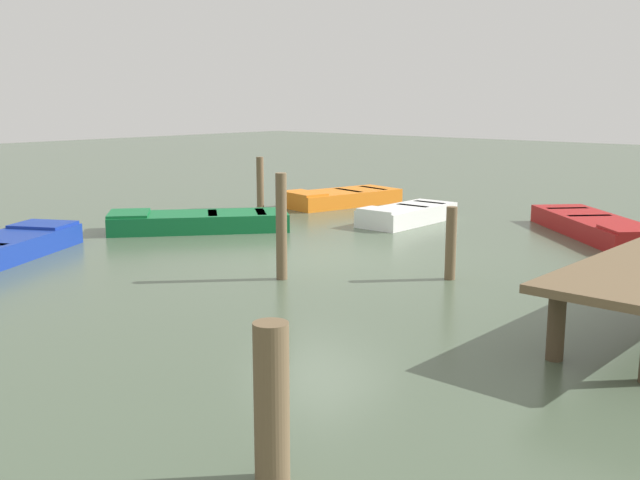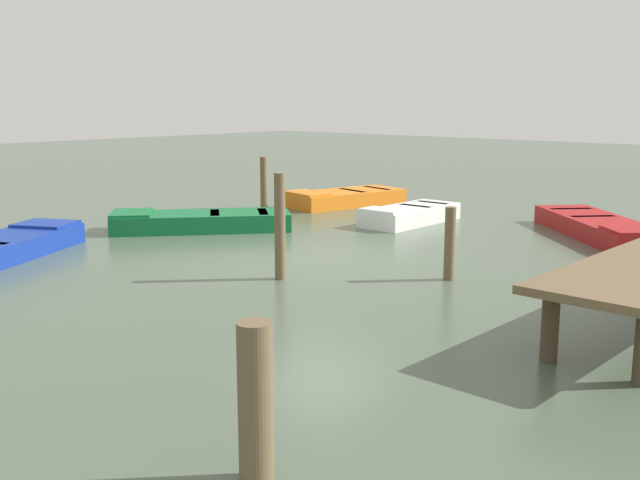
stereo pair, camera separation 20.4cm
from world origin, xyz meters
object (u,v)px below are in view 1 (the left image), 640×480
object	(u,v)px
rowboat_orange	(341,197)
mooring_piling_mid_left	(451,243)
rowboat_green	(198,221)
mooring_piling_near_left	(272,404)
rowboat_white	(407,214)
mooring_piling_far_left	(281,227)
mooring_piling_far_right	(260,183)
rowboat_red	(596,226)

from	to	relation	value
rowboat_orange	mooring_piling_mid_left	xyz separation A→B (m)	(5.56, 6.91, 0.39)
rowboat_green	mooring_piling_near_left	size ratio (longest dim) A/B	3.00
rowboat_white	mooring_piling_mid_left	bearing A→B (deg)	41.12
mooring_piling_near_left	rowboat_orange	bearing A→B (deg)	-142.61
rowboat_orange	mooring_piling_near_left	distance (m)	15.35
mooring_piling_far_left	mooring_piling_far_right	bearing A→B (deg)	-132.04
mooring_piling_far_left	mooring_piling_mid_left	bearing A→B (deg)	130.65
rowboat_green	rowboat_orange	distance (m)	5.30
rowboat_orange	mooring_piling_far_left	world-z (taller)	mooring_piling_far_left
rowboat_red	mooring_piling_far_left	xyz separation A→B (m)	(7.33, -2.47, 0.67)
rowboat_red	mooring_piling_mid_left	distance (m)	5.53
rowboat_orange	mooring_piling_near_left	world-z (taller)	mooring_piling_near_left
rowboat_red	mooring_piling_near_left	distance (m)	12.32
mooring_piling_far_right	mooring_piling_mid_left	world-z (taller)	mooring_piling_far_right
rowboat_green	rowboat_white	world-z (taller)	same
mooring_piling_far_right	rowboat_red	bearing A→B (deg)	102.19
rowboat_green	rowboat_orange	xyz separation A→B (m)	(-5.30, -0.16, 0.00)
rowboat_white	mooring_piling_far_right	distance (m)	4.50
rowboat_green	mooring_piling_far_left	xyz separation A→B (m)	(2.08, 4.64, 0.67)
rowboat_red	rowboat_white	size ratio (longest dim) A/B	1.40
rowboat_white	mooring_piling_near_left	xyz separation A→B (m)	(10.88, 6.17, 0.43)
rowboat_orange	mooring_piling_far_right	world-z (taller)	mooring_piling_far_right
mooring_piling_near_left	mooring_piling_far_right	bearing A→B (deg)	-134.16
rowboat_red	rowboat_orange	bearing A→B (deg)	-137.31
rowboat_orange	mooring_piling_far_left	xyz separation A→B (m)	(7.38, 4.79, 0.67)
mooring_piling_far_right	mooring_piling_far_left	xyz separation A→B (m)	(5.48, 6.08, 0.18)
mooring_piling_mid_left	rowboat_green	bearing A→B (deg)	-92.20
rowboat_red	mooring_piling_mid_left	bearing A→B (deg)	-50.54
mooring_piling_near_left	mooring_piling_far_left	world-z (taller)	mooring_piling_far_left
mooring_piling_far_left	mooring_piling_near_left	bearing A→B (deg)	43.22
rowboat_white	mooring_piling_near_left	bearing A→B (deg)	29.16
rowboat_green	mooring_piling_far_left	size ratio (longest dim) A/B	2.20
rowboat_green	mooring_piling_far_left	world-z (taller)	mooring_piling_far_left
rowboat_white	mooring_piling_near_left	size ratio (longest dim) A/B	2.15
rowboat_red	mooring_piling_far_right	xyz separation A→B (m)	(1.84, -8.54, 0.48)
rowboat_orange	mooring_piling_near_left	xyz separation A→B (m)	(12.20, 9.32, 0.43)
rowboat_green	mooring_piling_mid_left	bearing A→B (deg)	127.69
rowboat_orange	mooring_piling_mid_left	size ratio (longest dim) A/B	2.94
rowboat_white	mooring_piling_mid_left	xyz separation A→B (m)	(4.25, 3.76, 0.39)
mooring_piling_far_right	mooring_piling_mid_left	xyz separation A→B (m)	(3.66, 8.19, -0.09)
mooring_piling_near_left	mooring_piling_far_left	distance (m)	6.62
rowboat_red	mooring_piling_far_left	size ratio (longest dim) A/B	2.21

